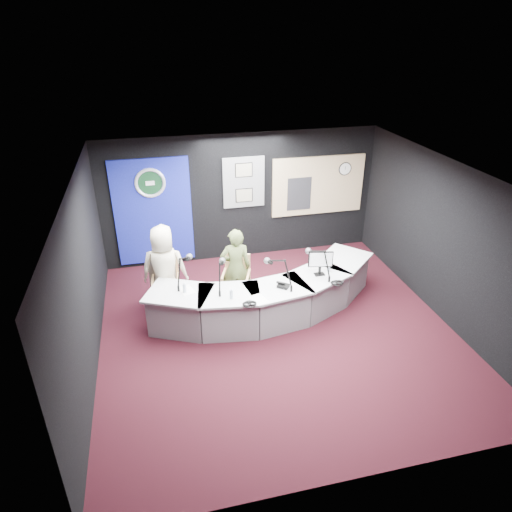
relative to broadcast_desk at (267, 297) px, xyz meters
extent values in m
plane|color=black|center=(0.05, -0.55, -0.38)|extent=(6.00, 6.00, 0.00)
cube|color=silver|center=(0.05, -0.55, 2.42)|extent=(6.00, 6.00, 0.02)
cube|color=black|center=(0.05, 2.45, 1.02)|extent=(6.00, 0.02, 2.80)
cube|color=black|center=(0.05, -3.55, 1.02)|extent=(6.00, 0.02, 2.80)
cube|color=black|center=(-2.95, -0.55, 1.02)|extent=(0.02, 6.00, 2.80)
cube|color=black|center=(3.05, -0.55, 1.02)|extent=(0.02, 6.00, 2.80)
cube|color=navy|center=(-1.85, 2.42, 0.88)|extent=(1.60, 0.05, 2.30)
torus|color=silver|center=(-1.85, 2.38, 1.52)|extent=(0.63, 0.07, 0.63)
cylinder|color=#0E3419|center=(-1.85, 2.38, 1.52)|extent=(0.48, 0.01, 0.48)
cube|color=slate|center=(0.10, 2.42, 1.38)|extent=(0.90, 0.04, 1.10)
cube|color=gray|center=(0.10, 2.39, 1.65)|extent=(0.34, 0.02, 0.27)
cube|color=gray|center=(0.10, 2.39, 1.09)|extent=(0.34, 0.02, 0.27)
cube|color=tan|center=(1.80, 2.42, 1.18)|extent=(2.12, 0.06, 1.32)
cube|color=#FFE0A1|center=(1.80, 2.41, 1.18)|extent=(2.00, 0.02, 1.20)
cube|color=black|center=(1.35, 2.39, 1.03)|extent=(0.55, 0.02, 0.75)
cylinder|color=white|center=(2.40, 2.39, 1.52)|extent=(0.28, 0.01, 0.28)
cube|color=gray|center=(-1.80, 0.87, 0.24)|extent=(0.51, 0.14, 0.70)
imported|color=beige|center=(-1.76, 0.62, 0.46)|extent=(0.89, 0.66, 1.68)
imported|color=#4E5C30|center=(-0.48, 0.49, 0.40)|extent=(0.60, 0.43, 1.55)
cube|color=black|center=(0.95, -0.07, 0.70)|extent=(0.48, 0.13, 0.33)
cube|color=black|center=(0.19, -0.33, 0.40)|extent=(0.24, 0.24, 0.05)
torus|color=black|center=(1.14, -0.44, 0.39)|extent=(0.22, 0.22, 0.04)
torus|color=black|center=(-0.49, -0.73, 0.39)|extent=(0.24, 0.24, 0.04)
cube|color=white|center=(-1.44, -0.05, 0.38)|extent=(0.31, 0.37, 0.00)
cube|color=white|center=(-0.31, -0.62, 0.38)|extent=(0.30, 0.37, 0.00)
camera|label=1|loc=(-1.83, -6.76, 4.45)|focal=32.00mm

